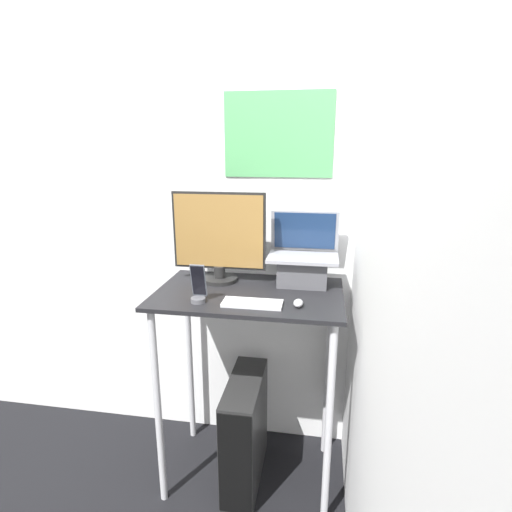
# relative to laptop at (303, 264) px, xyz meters

# --- Properties ---
(wall_back) EXTENTS (6.00, 0.06, 2.60)m
(wall_back) POSITION_rel_laptop_xyz_m (-0.25, 0.22, 0.14)
(wall_back) COLOR silver
(wall_back) RESTS_ON ground_plane
(wall_side_right) EXTENTS (0.05, 6.00, 2.60)m
(wall_side_right) POSITION_rel_laptop_xyz_m (0.29, -0.44, 0.14)
(wall_side_right) COLOR silver
(wall_side_right) RESTS_ON ground_plane
(desk) EXTENTS (0.90, 0.57, 1.06)m
(desk) POSITION_rel_laptop_xyz_m (-0.25, -0.15, -0.29)
(desk) COLOR black
(desk) RESTS_ON ground_plane
(laptop) EXTENTS (0.35, 0.25, 0.36)m
(laptop) POSITION_rel_laptop_xyz_m (0.00, 0.00, 0.00)
(laptop) COLOR #4C4C51
(laptop) RESTS_ON desk
(monitor) EXTENTS (0.48, 0.18, 0.46)m
(monitor) POSITION_rel_laptop_xyz_m (-0.43, -0.02, 0.12)
(monitor) COLOR black
(monitor) RESTS_ON desk
(keyboard) EXTENTS (0.27, 0.11, 0.02)m
(keyboard) POSITION_rel_laptop_xyz_m (-0.20, -0.31, -0.10)
(keyboard) COLOR silver
(keyboard) RESTS_ON desk
(mouse) EXTENTS (0.04, 0.07, 0.03)m
(mouse) POSITION_rel_laptop_xyz_m (-0.00, -0.30, -0.09)
(mouse) COLOR #99999E
(mouse) RESTS_ON desk
(cell_phone) EXTENTS (0.07, 0.07, 0.18)m
(cell_phone) POSITION_rel_laptop_xyz_m (-0.45, -0.31, -0.05)
(cell_phone) COLOR #4C4C51
(cell_phone) RESTS_ON desk
(computer_tower) EXTENTS (0.17, 0.50, 0.58)m
(computer_tower) POSITION_rel_laptop_xyz_m (-0.27, -0.18, -0.87)
(computer_tower) COLOR black
(computer_tower) RESTS_ON ground_plane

